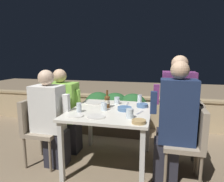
# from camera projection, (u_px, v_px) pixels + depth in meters

# --- Properties ---
(ground_plane) EXTENTS (16.00, 16.00, 0.00)m
(ground_plane) POSITION_uv_depth(u_px,v_px,m) (111.00, 164.00, 2.57)
(ground_plane) COLOR #847056
(parapet_wall) EXTENTS (9.00, 0.18, 0.60)m
(parapet_wall) POSITION_uv_depth(u_px,v_px,m) (128.00, 111.00, 3.90)
(parapet_wall) COLOR tan
(parapet_wall) RESTS_ON ground_plane
(dining_table) EXTENTS (0.97, 1.03, 0.72)m
(dining_table) POSITION_uv_depth(u_px,v_px,m) (111.00, 116.00, 2.45)
(dining_table) COLOR silver
(dining_table) RESTS_ON ground_plane
(planter_hedge) EXTENTS (1.12, 0.47, 0.74)m
(planter_hedge) POSITION_uv_depth(u_px,v_px,m) (115.00, 111.00, 3.50)
(planter_hedge) COLOR brown
(planter_hedge) RESTS_ON ground_plane
(chair_left_near) EXTENTS (0.41, 0.40, 0.84)m
(chair_left_near) POSITION_uv_depth(u_px,v_px,m) (38.00, 124.00, 2.52)
(chair_left_near) COLOR gray
(chair_left_near) RESTS_ON ground_plane
(person_white_polo) EXTENTS (0.47, 0.26, 1.21)m
(person_white_polo) POSITION_uv_depth(u_px,v_px,m) (51.00, 118.00, 2.46)
(person_white_polo) COLOR #282833
(person_white_polo) RESTS_ON ground_plane
(chair_left_far) EXTENTS (0.41, 0.40, 0.84)m
(chair_left_far) POSITION_uv_depth(u_px,v_px,m) (52.00, 116.00, 2.89)
(chair_left_far) COLOR gray
(chair_left_far) RESTS_ON ground_plane
(person_green_blouse) EXTENTS (0.52, 0.26, 1.19)m
(person_green_blouse) POSITION_uv_depth(u_px,v_px,m) (63.00, 111.00, 2.84)
(person_green_blouse) COLOR #282833
(person_green_blouse) RESTS_ON ground_plane
(chair_right_near) EXTENTS (0.41, 0.40, 0.84)m
(chair_right_near) POSITION_uv_depth(u_px,v_px,m) (191.00, 137.00, 2.12)
(chair_right_near) COLOR gray
(chair_right_near) RESTS_ON ground_plane
(person_navy_jumper) EXTENTS (0.47, 0.26, 1.32)m
(person_navy_jumper) POSITION_uv_depth(u_px,v_px,m) (174.00, 122.00, 2.14)
(person_navy_jumper) COLOR #282833
(person_navy_jumper) RESTS_ON ground_plane
(chair_right_far) EXTENTS (0.41, 0.40, 0.84)m
(chair_right_far) POSITION_uv_depth(u_px,v_px,m) (189.00, 128.00, 2.41)
(chair_right_far) COLOR gray
(chair_right_far) RESTS_ON ground_plane
(person_purple_stripe) EXTENTS (0.47, 0.26, 1.38)m
(person_purple_stripe) POSITION_uv_depth(u_px,v_px,m) (174.00, 112.00, 2.42)
(person_purple_stripe) COLOR #282833
(person_purple_stripe) RESTS_ON ground_plane
(beer_bottle) EXTENTS (0.07, 0.07, 0.22)m
(beer_bottle) POSITION_uv_depth(u_px,v_px,m) (107.00, 101.00, 2.53)
(beer_bottle) COLOR brown
(beer_bottle) RESTS_ON dining_table
(plate_0) EXTENTS (0.19, 0.19, 0.01)m
(plate_0) POSITION_uv_depth(u_px,v_px,m) (75.00, 115.00, 2.19)
(plate_0) COLOR silver
(plate_0) RESTS_ON dining_table
(plate_1) EXTENTS (0.20, 0.20, 0.01)m
(plate_1) POSITION_uv_depth(u_px,v_px,m) (96.00, 117.00, 2.15)
(plate_1) COLOR silver
(plate_1) RESTS_ON dining_table
(plate_2) EXTENTS (0.23, 0.23, 0.01)m
(plate_2) POSITION_uv_depth(u_px,v_px,m) (93.00, 103.00, 2.77)
(plate_2) COLOR silver
(plate_2) RESTS_ON dining_table
(bowl_0) EXTENTS (0.14, 0.14, 0.04)m
(bowl_0) POSITION_uv_depth(u_px,v_px,m) (139.00, 121.00, 1.95)
(bowl_0) COLOR tan
(bowl_0) RESTS_ON dining_table
(bowl_1) EXTENTS (0.17, 0.17, 0.05)m
(bowl_1) POSITION_uv_depth(u_px,v_px,m) (125.00, 108.00, 2.40)
(bowl_1) COLOR #4C709E
(bowl_1) RESTS_ON dining_table
(bowl_2) EXTENTS (0.14, 0.14, 0.04)m
(bowl_2) POSITION_uv_depth(u_px,v_px,m) (142.00, 105.00, 2.56)
(bowl_2) COLOR #4C709E
(bowl_2) RESTS_ON dining_table
(glass_cup_0) EXTENTS (0.07, 0.07, 0.10)m
(glass_cup_0) POSITION_uv_depth(u_px,v_px,m) (104.00, 106.00, 2.41)
(glass_cup_0) COLOR silver
(glass_cup_0) RESTS_ON dining_table
(glass_cup_1) EXTENTS (0.08, 0.08, 0.10)m
(glass_cup_1) POSITION_uv_depth(u_px,v_px,m) (130.00, 113.00, 2.11)
(glass_cup_1) COLOR silver
(glass_cup_1) RESTS_ON dining_table
(glass_cup_2) EXTENTS (0.07, 0.07, 0.10)m
(glass_cup_2) POSITION_uv_depth(u_px,v_px,m) (117.00, 100.00, 2.72)
(glass_cup_2) COLOR silver
(glass_cup_2) RESTS_ON dining_table
(glass_cup_3) EXTENTS (0.06, 0.06, 0.11)m
(glass_cup_3) POSITION_uv_depth(u_px,v_px,m) (79.00, 108.00, 2.33)
(glass_cup_3) COLOR silver
(glass_cup_3) RESTS_ON dining_table
(glass_cup_4) EXTENTS (0.06, 0.06, 0.12)m
(glass_cup_4) POSITION_uv_depth(u_px,v_px,m) (140.00, 99.00, 2.77)
(glass_cup_4) COLOR silver
(glass_cup_4) RESTS_ON dining_table
(fork_0) EXTENTS (0.08, 0.17, 0.01)m
(fork_0) POSITION_uv_depth(u_px,v_px,m) (139.00, 113.00, 2.30)
(fork_0) COLOR silver
(fork_0) RESTS_ON dining_table
(fork_1) EXTENTS (0.03, 0.17, 0.01)m
(fork_1) POSITION_uv_depth(u_px,v_px,m) (127.00, 104.00, 2.73)
(fork_1) COLOR silver
(fork_1) RESTS_ON dining_table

